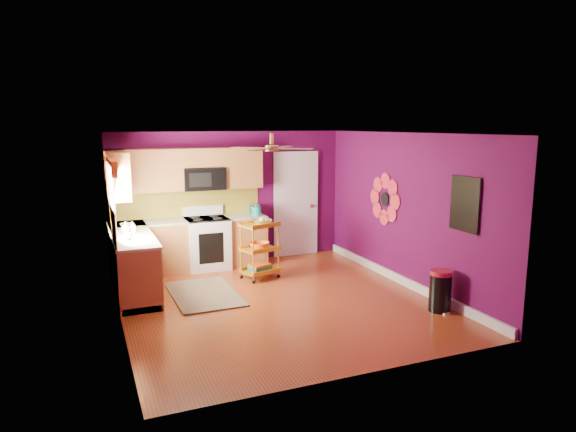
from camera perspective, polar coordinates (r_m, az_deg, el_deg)
name	(u,v)px	position (r m, az deg, el deg)	size (l,w,h in m)	color
ground	(277,301)	(7.85, -1.20, -9.40)	(5.00, 5.00, 0.00)	maroon
room_envelope	(279,194)	(7.47, -1.05, 2.50)	(4.54, 5.04, 2.52)	#4E0940
lower_cabinets	(166,254)	(9.09, -13.36, -4.09)	(2.81, 2.31, 0.94)	#9B582A
electric_range	(207,243)	(9.56, -8.99, -2.93)	(0.76, 0.66, 1.13)	white
upper_cabinetry	(166,172)	(9.22, -13.41, 4.73)	(2.80, 2.30, 1.26)	#9B582A
left_window	(111,186)	(8.02, -19.04, 3.22)	(0.08, 1.35, 1.08)	white
panel_door	(296,205)	(10.32, 0.87, 1.21)	(0.95, 0.11, 2.15)	white
right_wall_art	(418,201)	(8.26, 14.22, 1.61)	(0.04, 2.74, 1.04)	black
ceiling_fan	(272,148)	(7.59, -1.81, 7.60)	(1.01, 1.01, 0.26)	#BF8C3F
shag_rug	(204,294)	(8.22, -9.30, -8.53)	(0.98, 1.59, 0.02)	black
rolling_cart	(260,247)	(8.82, -3.12, -3.48)	(0.69, 0.59, 1.07)	gold
trash_can	(440,291)	(7.67, 16.56, -7.98)	(0.34, 0.35, 0.60)	black
teal_kettle	(256,211)	(9.67, -3.53, 0.59)	(0.18, 0.18, 0.21)	#149685
toaster	(253,209)	(9.85, -3.91, 0.80)	(0.22, 0.15, 0.18)	beige
soap_bottle_a	(133,227)	(8.48, -16.88, -1.17)	(0.08, 0.08, 0.17)	#EA3F72
soap_bottle_b	(126,228)	(8.43, -17.59, -1.24)	(0.14, 0.14, 0.18)	white
counter_dish	(127,225)	(8.96, -17.44, -0.99)	(0.24, 0.24, 0.06)	white
counter_cup	(127,237)	(7.95, -17.44, -2.19)	(0.13, 0.13, 0.10)	white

